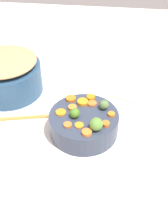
# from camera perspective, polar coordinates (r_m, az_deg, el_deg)

# --- Properties ---
(tabletop) EXTENTS (2.40, 2.40, 0.02)m
(tabletop) POSITION_cam_1_polar(r_m,az_deg,el_deg) (1.02, 2.20, -4.50)
(tabletop) COLOR white
(tabletop) RESTS_ON ground
(serving_bowl_carrots) EXTENTS (0.24, 0.24, 0.08)m
(serving_bowl_carrots) POSITION_cam_1_polar(r_m,az_deg,el_deg) (0.99, -0.00, -2.14)
(serving_bowl_carrots) COLOR #323B4F
(serving_bowl_carrots) RESTS_ON tabletop
(metal_pot) EXTENTS (0.28, 0.28, 0.12)m
(metal_pot) POSITION_cam_1_polar(r_m,az_deg,el_deg) (1.21, -15.02, 6.49)
(metal_pot) COLOR navy
(metal_pot) RESTS_ON tabletop
(stuffing_mound) EXTENTS (0.25, 0.25, 0.04)m
(stuffing_mound) POSITION_cam_1_polar(r_m,az_deg,el_deg) (1.17, -15.68, 9.72)
(stuffing_mound) COLOR tan
(stuffing_mound) RESTS_ON metal_pot
(carrot_slice_0) EXTENTS (0.05, 0.05, 0.01)m
(carrot_slice_0) POSITION_cam_1_polar(r_m,az_deg,el_deg) (1.02, -2.63, 2.67)
(carrot_slice_0) COLOR orange
(carrot_slice_0) RESTS_ON serving_bowl_carrots
(carrot_slice_1) EXTENTS (0.04, 0.04, 0.01)m
(carrot_slice_1) POSITION_cam_1_polar(r_m,az_deg,el_deg) (0.89, 0.56, -4.11)
(carrot_slice_1) COLOR orange
(carrot_slice_1) RESTS_ON serving_bowl_carrots
(carrot_slice_2) EXTENTS (0.04, 0.04, 0.01)m
(carrot_slice_2) POSITION_cam_1_polar(r_m,az_deg,el_deg) (0.98, -2.31, 0.89)
(carrot_slice_2) COLOR orange
(carrot_slice_2) RESTS_ON serving_bowl_carrots
(carrot_slice_3) EXTENTS (0.04, 0.04, 0.01)m
(carrot_slice_3) POSITION_cam_1_polar(r_m,az_deg,el_deg) (0.96, -4.67, -0.23)
(carrot_slice_3) COLOR orange
(carrot_slice_3) RESTS_ON serving_bowl_carrots
(carrot_slice_4) EXTENTS (0.03, 0.03, 0.01)m
(carrot_slice_4) POSITION_cam_1_polar(r_m,az_deg,el_deg) (0.92, 4.36, -2.37)
(carrot_slice_4) COLOR orange
(carrot_slice_4) RESTS_ON serving_bowl_carrots
(carrot_slice_5) EXTENTS (0.04, 0.04, 0.01)m
(carrot_slice_5) POSITION_cam_1_polar(r_m,az_deg,el_deg) (0.92, -3.27, -2.57)
(carrot_slice_5) COLOR orange
(carrot_slice_5) RESTS_ON serving_bowl_carrots
(carrot_slice_6) EXTENTS (0.03, 0.03, 0.01)m
(carrot_slice_6) POSITION_cam_1_polar(r_m,az_deg,el_deg) (0.96, 5.47, -0.46)
(carrot_slice_6) COLOR orange
(carrot_slice_6) RESTS_ON serving_bowl_carrots
(carrot_slice_7) EXTENTS (0.05, 0.05, 0.01)m
(carrot_slice_7) POSITION_cam_1_polar(r_m,az_deg,el_deg) (1.00, -0.25, 1.98)
(carrot_slice_7) COLOR orange
(carrot_slice_7) RESTS_ON serving_bowl_carrots
(carrot_slice_8) EXTENTS (0.04, 0.04, 0.01)m
(carrot_slice_8) POSITION_cam_1_polar(r_m,az_deg,el_deg) (0.92, -0.97, -2.67)
(carrot_slice_8) COLOR orange
(carrot_slice_8) RESTS_ON serving_bowl_carrots
(carrot_slice_9) EXTENTS (0.04, 0.04, 0.01)m
(carrot_slice_9) POSITION_cam_1_polar(r_m,az_deg,el_deg) (1.00, 1.64, 1.71)
(carrot_slice_9) COLOR orange
(carrot_slice_9) RESTS_ON serving_bowl_carrots
(carrot_slice_10) EXTENTS (0.04, 0.04, 0.01)m
(carrot_slice_10) POSITION_cam_1_polar(r_m,az_deg,el_deg) (1.02, 1.35, 2.89)
(carrot_slice_10) COLOR orange
(carrot_slice_10) RESTS_ON serving_bowl_carrots
(brussels_sprout_0) EXTENTS (0.03, 0.03, 0.03)m
(brussels_sprout_0) POSITION_cam_1_polar(r_m,az_deg,el_deg) (0.94, -1.83, -0.23)
(brussels_sprout_0) COLOR #4A7D24
(brussels_sprout_0) RESTS_ON serving_bowl_carrots
(brussels_sprout_1) EXTENTS (0.03, 0.03, 0.03)m
(brussels_sprout_1) POSITION_cam_1_polar(r_m,az_deg,el_deg) (0.98, 4.00, 1.45)
(brussels_sprout_1) COLOR #567540
(brussels_sprout_1) RESTS_ON serving_bowl_carrots
(brussels_sprout_2) EXTENTS (0.04, 0.04, 0.04)m
(brussels_sprout_2) POSITION_cam_1_polar(r_m,az_deg,el_deg) (0.90, 2.44, -2.44)
(brussels_sprout_2) COLOR #598935
(brussels_sprout_2) RESTS_ON serving_bowl_carrots
(dish_towel) EXTENTS (0.16, 0.15, 0.01)m
(dish_towel) POSITION_cam_1_polar(r_m,az_deg,el_deg) (1.19, 8.85, 3.59)
(dish_towel) COLOR #BEBC9D
(dish_towel) RESTS_ON tabletop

